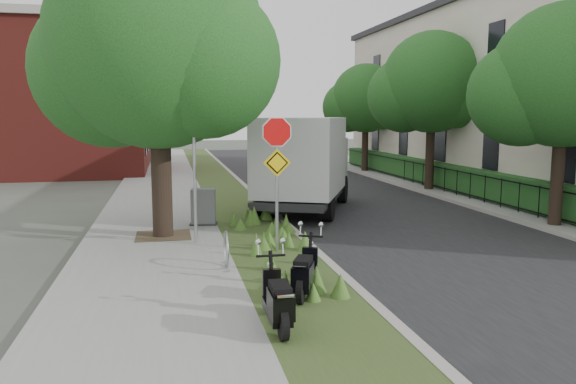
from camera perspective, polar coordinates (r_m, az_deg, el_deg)
name	(u,v)px	position (r m, az deg, el deg)	size (l,w,h in m)	color
ground	(342,259)	(12.92, 5.55, -6.77)	(120.00, 120.00, 0.00)	#4C5147
sidewalk_near	(158,198)	(22.14, -13.07, -0.62)	(3.50, 60.00, 0.12)	gray
verge	(229,196)	(22.26, -5.98, -0.42)	(2.00, 60.00, 0.12)	#35491F
kerb_near	(254,195)	(22.38, -3.43, -0.33)	(0.20, 60.00, 0.13)	#9E9991
road	(339,194)	(23.17, 5.16, -0.22)	(7.00, 60.00, 0.01)	black
kerb_far	(418,190)	(24.42, 13.03, 0.17)	(0.20, 60.00, 0.13)	#9E9991
footpath_far	(454,189)	(25.18, 16.54, 0.26)	(3.20, 60.00, 0.12)	gray
street_tree_main	(154,52)	(14.85, -13.42, 13.64)	(6.21, 5.54, 7.66)	black
bare_post	(194,162)	(13.76, -9.49, 3.03)	(0.08, 0.08, 4.00)	#A5A8AD
bike_hoop	(226,250)	(11.69, -6.30, -5.83)	(0.06, 0.78, 0.77)	#A5A8AD
sign_assembly	(277,156)	(12.75, -1.13, 3.69)	(0.94, 0.08, 3.22)	#A5A8AD
fence_far	(433,176)	(24.65, 14.55, 1.61)	(0.04, 24.00, 1.00)	black
hedge_far	(448,175)	(24.97, 15.99, 1.63)	(1.00, 24.00, 1.10)	#1E4418
terrace_houses	(528,93)	(26.73, 23.18, 9.19)	(7.40, 26.40, 8.20)	beige
brick_building	(63,97)	(34.39, -21.86, 8.92)	(9.40, 10.40, 8.30)	maroon
far_tree_a	(560,83)	(17.63, 25.95, 9.94)	(4.60, 4.10, 6.22)	black
far_tree_b	(430,88)	(24.47, 14.24, 10.25)	(4.83, 4.31, 6.56)	black
far_tree_c	(365,102)	(31.83, 7.79, 9.07)	(4.37, 3.89, 5.93)	black
scooter_near	(278,306)	(8.35, -0.98, -11.55)	(0.33, 1.56, 0.74)	black
scooter_far	(304,277)	(9.80, 1.68, -8.63)	(0.75, 1.44, 0.73)	black
box_truck	(304,160)	(18.85, 1.68, 3.31)	(4.49, 6.35, 2.69)	#262628
utility_cabinet	(203,207)	(16.29, -8.59, -1.55)	(0.84, 0.62, 1.03)	#262628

